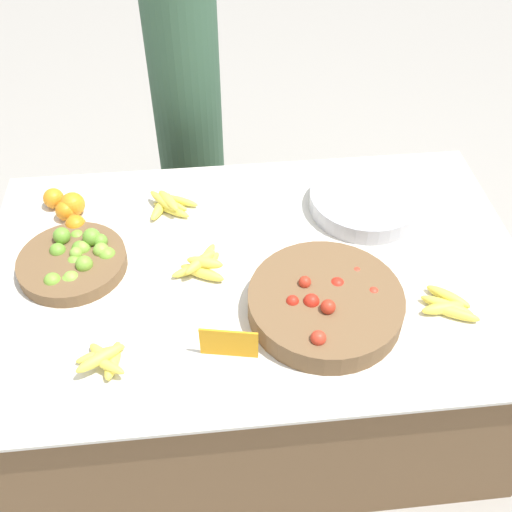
% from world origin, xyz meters
% --- Properties ---
extents(ground_plane, '(12.00, 12.00, 0.00)m').
position_xyz_m(ground_plane, '(0.00, 0.00, 0.00)').
color(ground_plane, '#A39E93').
extents(market_table, '(1.69, 1.09, 0.67)m').
position_xyz_m(market_table, '(0.00, 0.00, 0.34)').
color(market_table, brown).
rests_on(market_table, ground_plane).
extents(lime_bowl, '(0.33, 0.33, 0.10)m').
position_xyz_m(lime_bowl, '(-0.56, 0.06, 0.70)').
color(lime_bowl, brown).
rests_on(lime_bowl, market_table).
extents(tomato_basket, '(0.44, 0.44, 0.11)m').
position_xyz_m(tomato_basket, '(0.18, -0.20, 0.71)').
color(tomato_basket, brown).
rests_on(tomato_basket, market_table).
extents(orange_pile, '(0.16, 0.22, 0.08)m').
position_xyz_m(orange_pile, '(-0.61, 0.31, 0.71)').
color(orange_pile, orange).
rests_on(orange_pile, market_table).
extents(metal_bowl, '(0.38, 0.38, 0.06)m').
position_xyz_m(metal_bowl, '(0.40, 0.25, 0.70)').
color(metal_bowl, '#B7B7BF').
rests_on(metal_bowl, market_table).
extents(price_sign, '(0.16, 0.04, 0.10)m').
position_xyz_m(price_sign, '(-0.11, -0.32, 0.72)').
color(price_sign, orange).
rests_on(price_sign, market_table).
extents(banana_bunch_back_center, '(0.18, 0.15, 0.06)m').
position_xyz_m(banana_bunch_back_center, '(-0.27, 0.31, 0.69)').
color(banana_bunch_back_center, '#EFDB4C').
rests_on(banana_bunch_back_center, market_table).
extents(banana_bunch_middle_left, '(0.16, 0.17, 0.03)m').
position_xyz_m(banana_bunch_middle_left, '(0.54, -0.23, 0.69)').
color(banana_bunch_middle_left, '#EFDB4C').
rests_on(banana_bunch_middle_left, market_table).
extents(banana_bunch_front_right, '(0.17, 0.18, 0.06)m').
position_xyz_m(banana_bunch_front_right, '(-0.17, 0.00, 0.69)').
color(banana_bunch_front_right, '#EFDB4C').
rests_on(banana_bunch_front_right, market_table).
extents(banana_bunch_middle_right, '(0.15, 0.14, 0.06)m').
position_xyz_m(banana_bunch_middle_right, '(-0.44, -0.32, 0.69)').
color(banana_bunch_middle_right, '#EFDB4C').
rests_on(banana_bunch_middle_right, market_table).
extents(vendor_person, '(0.28, 0.28, 1.73)m').
position_xyz_m(vendor_person, '(-0.19, 0.91, 0.81)').
color(vendor_person, '#385B42').
rests_on(vendor_person, ground_plane).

